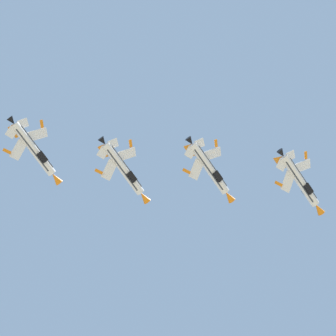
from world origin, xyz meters
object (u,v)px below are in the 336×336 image
object	(u,v)px
fighter_jet_lead	(300,182)
fighter_jet_right_wing	(124,170)
fighter_jet_left_wing	(210,169)
fighter_jet_left_outer	(34,150)

from	to	relation	value
fighter_jet_lead	fighter_jet_right_wing	xyz separation A→B (m)	(-34.98, 3.07, -0.40)
fighter_jet_left_wing	fighter_jet_right_wing	xyz separation A→B (m)	(-16.92, 2.31, -1.84)
fighter_jet_lead	fighter_jet_left_outer	xyz separation A→B (m)	(-52.62, 1.49, -1.91)
fighter_jet_right_wing	fighter_jet_lead	bearing A→B (deg)	38.79
fighter_jet_left_outer	fighter_jet_right_wing	bearing A→B (deg)	48.96
fighter_jet_lead	fighter_jet_left_wing	world-z (taller)	fighter_jet_left_wing
fighter_jet_lead	fighter_jet_right_wing	bearing A→B (deg)	-141.21
fighter_jet_left_wing	fighter_jet_left_outer	size ratio (longest dim) A/B	1.00
fighter_jet_right_wing	fighter_jet_left_outer	distance (m)	17.78
fighter_jet_left_outer	fighter_jet_left_wing	bearing A→B (deg)	42.61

